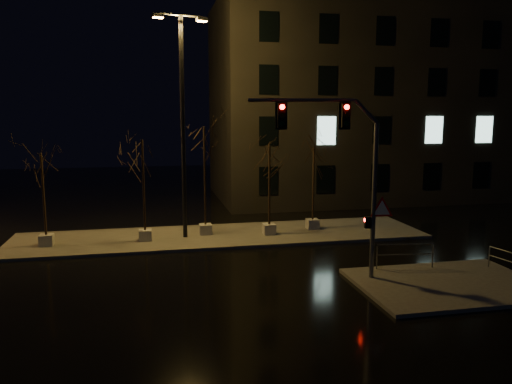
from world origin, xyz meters
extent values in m
plane|color=black|center=(0.00, 0.00, 0.00)|extent=(90.00, 90.00, 0.00)
cube|color=#4D4A44|center=(0.00, 6.00, 0.07)|extent=(22.00, 5.00, 0.15)
cube|color=#4D4A44|center=(7.50, -3.50, 0.07)|extent=(7.00, 5.00, 0.15)
cube|color=black|center=(14.00, 18.00, 7.50)|extent=(25.00, 12.00, 15.00)
cube|color=#ADA9A1|center=(-8.82, 5.58, 0.43)|extent=(0.65, 0.65, 0.55)
cylinder|color=black|center=(-8.82, 5.58, 2.71)|extent=(0.11, 0.11, 4.03)
cube|color=#ADA9A1|center=(-4.04, 5.60, 0.43)|extent=(0.65, 0.65, 0.55)
cylinder|color=black|center=(-4.04, 5.60, 3.01)|extent=(0.11, 0.11, 4.63)
cube|color=#ADA9A1|center=(-0.85, 6.28, 0.43)|extent=(0.65, 0.65, 0.55)
cylinder|color=black|center=(-0.85, 6.28, 3.33)|extent=(0.11, 0.11, 5.25)
cube|color=#ADA9A1|center=(2.54, 5.62, 0.43)|extent=(0.65, 0.65, 0.55)
cylinder|color=black|center=(2.54, 5.62, 2.83)|extent=(0.11, 0.11, 4.25)
cube|color=#ADA9A1|center=(5.25, 6.35, 0.43)|extent=(0.65, 0.65, 0.55)
cylinder|color=black|center=(5.25, 6.35, 2.74)|extent=(0.11, 0.11, 4.07)
cylinder|color=slate|center=(4.85, -2.29, 3.20)|extent=(0.18, 0.18, 6.10)
cylinder|color=slate|center=(1.98, -1.96, 7.10)|extent=(4.06, 0.61, 0.14)
cube|color=black|center=(3.63, -2.15, 6.54)|extent=(0.33, 0.26, 0.91)
cube|color=black|center=(1.21, -1.87, 6.54)|extent=(0.33, 0.26, 0.91)
cube|color=black|center=(4.62, -2.26, 2.39)|extent=(0.24, 0.21, 0.46)
cone|color=red|center=(5.14, -2.37, 2.89)|extent=(1.05, 0.15, 1.06)
sphere|color=#FF0C07|center=(4.85, -2.29, 6.85)|extent=(0.18, 0.18, 0.18)
cylinder|color=black|center=(-1.97, 5.91, 5.80)|extent=(0.23, 0.23, 11.31)
cylinder|color=black|center=(-1.97, 5.91, 11.46)|extent=(2.44, 0.70, 0.11)
cube|color=orange|center=(-3.07, 5.64, 11.29)|extent=(0.62, 0.44, 0.23)
cube|color=orange|center=(-0.87, 6.18, 11.29)|extent=(0.62, 0.44, 0.23)
cylinder|color=slate|center=(5.53, -1.35, 0.64)|extent=(0.05, 0.05, 0.99)
cylinder|color=slate|center=(7.92, -1.65, 0.64)|extent=(0.05, 0.05, 0.99)
cylinder|color=slate|center=(6.72, -1.50, 1.19)|extent=(2.40, 0.35, 0.04)
cylinder|color=slate|center=(6.72, -1.50, 0.75)|extent=(2.40, 0.35, 0.04)
cylinder|color=slate|center=(10.32, -2.07, 0.58)|extent=(0.05, 0.05, 0.86)
cylinder|color=slate|center=(10.50, -3.00, 1.05)|extent=(0.40, 1.87, 0.04)
cylinder|color=slate|center=(10.50, -3.00, 0.67)|extent=(0.40, 1.87, 0.04)
camera|label=1|loc=(-3.61, -20.08, 6.58)|focal=35.00mm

